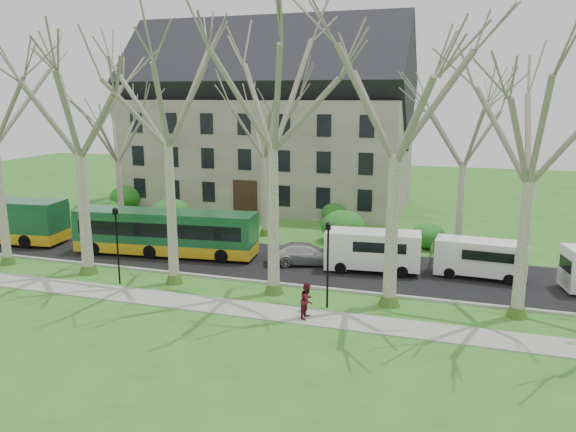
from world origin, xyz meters
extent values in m
plane|color=#316C1F|center=(0.00, 0.00, 0.00)|extent=(120.00, 120.00, 0.00)
cube|color=gray|center=(0.00, -2.50, 0.03)|extent=(70.00, 2.00, 0.06)
cube|color=black|center=(0.00, 5.50, 0.03)|extent=(80.00, 8.00, 0.06)
cube|color=#A5A39E|center=(0.00, 1.50, 0.07)|extent=(80.00, 0.25, 0.14)
cube|color=slate|center=(-6.00, 24.00, 5.00)|extent=(26.00, 12.00, 10.00)
cylinder|color=black|center=(-6.00, -1.00, 2.00)|extent=(0.10, 0.10, 4.00)
cube|color=black|center=(-6.00, -1.00, 4.15)|extent=(0.22, 0.22, 0.30)
cylinder|color=black|center=(6.00, -1.00, 2.00)|extent=(0.10, 0.10, 4.00)
cube|color=black|center=(6.00, -1.00, 4.15)|extent=(0.22, 0.22, 0.30)
ellipsoid|color=#185518|center=(-16.00, 12.00, 1.00)|extent=(2.60, 2.60, 2.00)
ellipsoid|color=#185518|center=(-10.00, 12.00, 1.00)|extent=(2.60, 2.60, 2.00)
ellipsoid|color=#185518|center=(4.00, 12.00, 1.00)|extent=(2.60, 2.60, 2.00)
ellipsoid|color=#185518|center=(10.00, 12.00, 1.00)|extent=(2.60, 2.60, 2.00)
ellipsoid|color=#185518|center=(-18.00, 18.00, 1.00)|extent=(2.60, 2.60, 2.00)
ellipsoid|color=#185518|center=(2.00, 18.00, 1.00)|extent=(2.60, 2.60, 2.00)
imported|color=#B0AFB4|center=(3.03, 5.68, 0.72)|extent=(4.92, 3.18, 1.33)
imported|color=#581420|center=(5.44, -2.69, 0.92)|extent=(0.76, 0.91, 1.71)
camera|label=1|loc=(12.14, -26.81, 10.37)|focal=35.00mm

